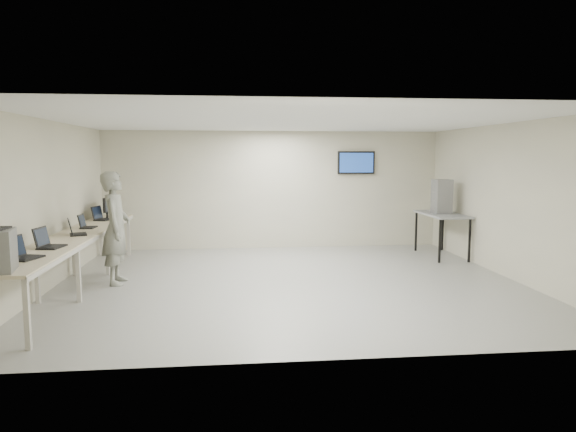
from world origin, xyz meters
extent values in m
cube|color=#A0A09F|center=(0.00, 0.00, 0.00)|extent=(8.00, 7.00, 0.01)
cube|color=white|center=(0.00, 0.00, 2.80)|extent=(8.00, 7.00, 0.01)
cube|color=beige|center=(0.00, 3.50, 1.40)|extent=(8.00, 0.01, 2.80)
cube|color=beige|center=(0.00, -3.50, 1.40)|extent=(8.00, 0.01, 2.80)
cube|color=beige|center=(-4.00, 0.00, 1.40)|extent=(0.01, 7.00, 2.80)
cube|color=beige|center=(4.00, 0.00, 1.40)|extent=(0.01, 7.00, 2.80)
cube|color=black|center=(2.00, 3.48, 2.05)|extent=(0.15, 0.04, 0.15)
cube|color=black|center=(2.00, 3.44, 2.05)|extent=(0.90, 0.06, 0.55)
cube|color=navy|center=(2.00, 3.40, 2.05)|extent=(0.82, 0.01, 0.47)
cube|color=beige|center=(-3.60, 0.00, 0.88)|extent=(0.75, 6.00, 0.04)
cube|color=beige|center=(-3.23, 0.00, 0.85)|extent=(0.02, 6.00, 0.06)
cube|color=beige|center=(-3.30, -2.85, 0.43)|extent=(0.06, 0.06, 0.86)
cube|color=beige|center=(-3.90, -0.90, 0.43)|extent=(0.06, 0.06, 0.86)
cube|color=beige|center=(-3.30, -0.90, 0.43)|extent=(0.06, 0.06, 0.86)
cube|color=beige|center=(-3.90, 0.90, 0.43)|extent=(0.06, 0.06, 0.86)
cube|color=beige|center=(-3.30, 0.90, 0.43)|extent=(0.06, 0.06, 0.86)
cube|color=beige|center=(-3.90, 2.85, 0.43)|extent=(0.06, 0.06, 0.86)
cube|color=beige|center=(-3.30, 2.85, 0.43)|extent=(0.06, 0.06, 0.86)
cube|color=black|center=(-3.59, -2.04, 0.91)|extent=(0.38, 0.45, 0.02)
cube|color=black|center=(-3.73, -2.04, 1.06)|extent=(0.18, 0.37, 0.28)
cube|color=black|center=(-3.72, -2.04, 1.06)|extent=(0.15, 0.32, 0.23)
cube|color=black|center=(-3.55, -1.23, 0.91)|extent=(0.33, 0.42, 0.02)
cube|color=black|center=(-3.69, -1.23, 1.06)|extent=(0.13, 0.37, 0.28)
cube|color=black|center=(-3.67, -1.23, 1.06)|extent=(0.10, 0.32, 0.23)
cube|color=black|center=(-3.54, -0.01, 0.91)|extent=(0.36, 0.42, 0.02)
cube|color=black|center=(-3.66, -0.01, 1.05)|extent=(0.17, 0.34, 0.25)
cube|color=black|center=(-3.65, -0.01, 1.05)|extent=(0.14, 0.29, 0.21)
cube|color=black|center=(-3.60, 0.84, 0.91)|extent=(0.25, 0.34, 0.02)
cube|color=black|center=(-3.71, 0.84, 1.04)|extent=(0.08, 0.31, 0.23)
cube|color=black|center=(-3.70, 0.84, 1.04)|extent=(0.06, 0.27, 0.19)
cube|color=black|center=(-3.61, 2.00, 0.91)|extent=(0.36, 0.43, 0.02)
cube|color=black|center=(-3.74, 2.00, 1.06)|extent=(0.17, 0.36, 0.27)
cube|color=black|center=(-3.73, 2.00, 1.06)|extent=(0.13, 0.31, 0.22)
cylinder|color=black|center=(-3.60, 2.24, 0.91)|extent=(0.20, 0.20, 0.02)
cube|color=black|center=(-3.60, 2.24, 1.00)|extent=(0.04, 0.03, 0.16)
cube|color=black|center=(-3.60, 2.24, 1.20)|extent=(0.05, 0.45, 0.30)
cube|color=black|center=(-3.57, 2.24, 1.20)|extent=(0.00, 0.41, 0.26)
cylinder|color=black|center=(-3.60, 2.71, 0.91)|extent=(0.20, 0.20, 0.02)
cube|color=black|center=(-3.60, 2.71, 1.00)|extent=(0.04, 0.03, 0.16)
cube|color=black|center=(-3.60, 2.71, 1.20)|extent=(0.05, 0.45, 0.30)
cube|color=black|center=(-3.57, 2.71, 1.20)|extent=(0.00, 0.41, 0.26)
imported|color=gray|center=(-2.98, 0.24, 0.97)|extent=(0.50, 0.73, 1.95)
cube|color=gray|center=(3.60, 2.01, 0.93)|extent=(0.74, 1.59, 0.04)
cube|color=black|center=(3.28, 1.32, 0.46)|extent=(0.04, 0.04, 0.91)
cube|color=black|center=(3.28, 2.71, 0.46)|extent=(0.04, 0.04, 0.91)
cube|color=black|center=(3.92, 1.32, 0.46)|extent=(0.04, 0.04, 0.91)
cube|color=black|center=(3.92, 2.71, 0.46)|extent=(0.04, 0.04, 0.91)
cube|color=gray|center=(3.58, 2.01, 1.05)|extent=(0.35, 0.39, 0.19)
cube|color=gray|center=(3.58, 2.01, 1.24)|extent=(0.35, 0.39, 0.19)
cube|color=gray|center=(3.58, 2.01, 1.42)|extent=(0.35, 0.39, 0.19)
cube|color=gray|center=(3.58, 2.01, 1.61)|extent=(0.35, 0.39, 0.19)
camera|label=1|loc=(-0.95, -8.77, 2.20)|focal=32.00mm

